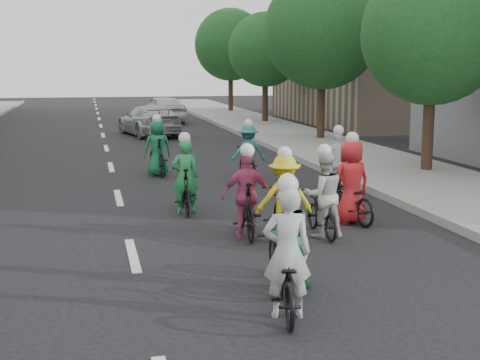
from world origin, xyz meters
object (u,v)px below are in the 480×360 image
object	(u,v)px
cyclist_7	(248,156)
follow_car_trail	(163,109)
cyclist_0	(285,270)
cyclist_5	(185,185)
cyclist_6	(322,203)
cyclist_2	(283,207)
cyclist_4	(350,191)
cyclist_8	(337,170)
cyclist_1	(286,244)
cyclist_9	(157,153)
follow_car_lead	(149,120)
cyclist_3	(246,203)

from	to	relation	value
cyclist_7	follow_car_trail	bearing A→B (deg)	-92.25
cyclist_0	cyclist_5	world-z (taller)	cyclist_0
cyclist_5	cyclist_6	distance (m)	3.32
follow_car_trail	cyclist_2	bearing A→B (deg)	78.61
cyclist_0	cyclist_4	distance (m)	5.27
cyclist_0	cyclist_4	size ratio (longest dim) A/B	1.01
cyclist_4	cyclist_8	size ratio (longest dim) A/B	1.08
cyclist_5	cyclist_6	world-z (taller)	cyclist_5
cyclist_7	cyclist_6	bearing A→B (deg)	86.18
cyclist_4	cyclist_5	size ratio (longest dim) A/B	1.05
cyclist_1	cyclist_8	bearing A→B (deg)	-117.23
cyclist_4	cyclist_6	xyz separation A→B (m)	(-0.90, -0.92, -0.02)
cyclist_0	cyclist_2	world-z (taller)	cyclist_0
cyclist_5	follow_car_trail	distance (m)	23.71
follow_car_trail	cyclist_4	bearing A→B (deg)	82.36
cyclist_6	cyclist_9	distance (m)	7.92
cyclist_0	cyclist_6	distance (m)	4.03
cyclist_1	cyclist_5	distance (m)	5.12
cyclist_1	follow_car_lead	bearing A→B (deg)	-90.69
cyclist_9	follow_car_lead	xyz separation A→B (m)	(0.79, 11.28, 0.03)
cyclist_2	cyclist_6	size ratio (longest dim) A/B	1.03
follow_car_lead	cyclist_1	bearing A→B (deg)	78.13
cyclist_1	follow_car_trail	size ratio (longest dim) A/B	0.37
cyclist_3	cyclist_7	xyz separation A→B (m)	(1.49, 6.09, 0.01)
cyclist_5	follow_car_trail	world-z (taller)	cyclist_5
cyclist_6	cyclist_8	size ratio (longest dim) A/B	1.01
cyclist_1	cyclist_8	size ratio (longest dim) A/B	0.96
cyclist_7	follow_car_lead	bearing A→B (deg)	-85.61
cyclist_7	cyclist_9	world-z (taller)	cyclist_9
cyclist_0	cyclist_7	distance (m)	10.13
cyclist_9	follow_car_trail	bearing A→B (deg)	-104.30
cyclist_0	cyclist_3	xyz separation A→B (m)	(0.43, 3.86, 0.06)
cyclist_0	cyclist_4	world-z (taller)	cyclist_4
cyclist_1	cyclist_8	distance (m)	7.13
cyclist_5	cyclist_3	bearing A→B (deg)	111.45
cyclist_0	cyclist_9	xyz separation A→B (m)	(-0.43, 11.21, 0.08)
cyclist_8	follow_car_lead	distance (m)	15.38
cyclist_4	follow_car_lead	distance (m)	18.11
cyclist_3	follow_car_trail	bearing A→B (deg)	-88.54
cyclist_2	follow_car_lead	xyz separation A→B (m)	(-0.64, 19.03, 0.07)
cyclist_1	cyclist_5	bearing A→B (deg)	-82.77
cyclist_1	cyclist_2	xyz separation A→B (m)	(0.67, 2.40, 0.01)
cyclist_5	cyclist_9	distance (m)	5.07
cyclist_0	cyclist_9	size ratio (longest dim) A/B	0.99
cyclist_5	cyclist_8	world-z (taller)	cyclist_5
cyclist_0	cyclist_8	world-z (taller)	cyclist_0
cyclist_0	cyclist_1	xyz separation A→B (m)	(0.33, 1.07, 0.03)
cyclist_2	cyclist_8	bearing A→B (deg)	-116.45
cyclist_5	cyclist_9	world-z (taller)	cyclist_9
cyclist_4	cyclist_8	world-z (taller)	cyclist_4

